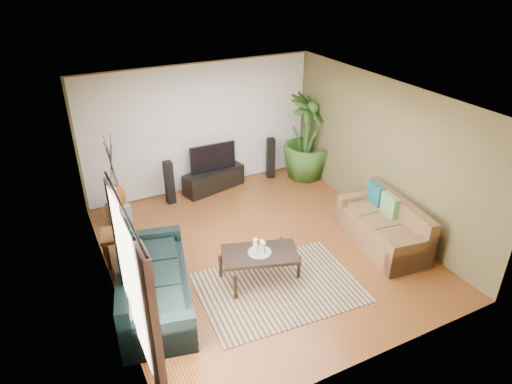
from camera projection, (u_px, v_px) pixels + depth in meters
floor at (261, 250)px, 7.95m from camera, size 5.50×5.50×0.00m
ceiling at (262, 98)px, 6.68m from camera, size 5.50×5.50×0.00m
wall_back at (201, 128)px, 9.49m from camera, size 5.00×0.00×5.00m
wall_front at (373, 278)px, 5.15m from camera, size 5.00×0.00×5.00m
wall_left at (102, 217)px, 6.32m from camera, size 0.00×5.50×5.50m
wall_right at (383, 153)px, 8.31m from camera, size 0.00×5.50×5.50m
backwall_panel at (201, 128)px, 9.48m from camera, size 4.90×0.00×4.90m
window_pane at (129, 279)px, 5.05m from camera, size 0.00×1.80×1.80m
curtain_near at (155, 340)px, 4.59m from camera, size 0.08×0.35×2.20m
curtain_far at (122, 260)px, 5.77m from camera, size 0.08×0.35×2.20m
curtain_rod at (123, 208)px, 4.64m from camera, size 0.03×1.90×0.03m
sofa_left at (154, 279)px, 6.58m from camera, size 1.43×2.39×0.85m
sofa_right at (383, 224)px, 7.91m from camera, size 1.05×1.90×0.85m
area_rug at (279, 288)px, 7.05m from camera, size 2.53×1.88×0.01m
coffee_table at (260, 265)px, 7.17m from camera, size 1.32×0.98×0.48m
candle_tray at (260, 252)px, 7.05m from camera, size 0.36×0.36×0.02m
candle_tall at (255, 245)px, 6.99m from camera, size 0.08×0.08×0.24m
candle_mid at (263, 248)px, 6.99m from camera, size 0.08×0.08×0.18m
candle_short at (262, 245)px, 7.09m from camera, size 0.08×0.08×0.15m
tv_stand at (214, 180)px, 9.87m from camera, size 1.43×0.73×0.46m
television at (213, 157)px, 9.62m from camera, size 1.00×0.05×0.59m
speaker_left at (169, 182)px, 9.25m from camera, size 0.17×0.19×0.91m
speaker_right at (271, 158)px, 10.31m from camera, size 0.21×0.22×0.93m
potted_plant at (307, 138)px, 10.10m from camera, size 1.48×1.48×1.90m
plant_pot at (305, 171)px, 10.48m from camera, size 0.35×0.35×0.27m
pedestal at (119, 213)px, 8.70m from camera, size 0.44×0.44×0.37m
vase at (116, 197)px, 8.53m from camera, size 0.34×0.34×0.48m
side_table at (118, 246)px, 7.58m from camera, size 0.59×0.59×0.53m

